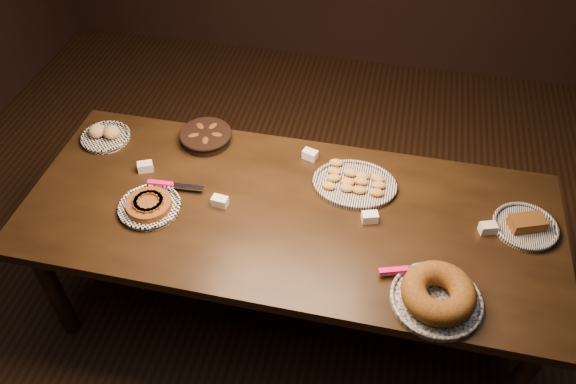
% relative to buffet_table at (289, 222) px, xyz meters
% --- Properties ---
extents(ground, '(5.00, 5.00, 0.00)m').
position_rel_buffet_table_xyz_m(ground, '(0.00, 0.00, -0.68)').
color(ground, black).
rests_on(ground, ground).
extents(buffet_table, '(2.40, 1.00, 0.75)m').
position_rel_buffet_table_xyz_m(buffet_table, '(0.00, 0.00, 0.00)').
color(buffet_table, black).
rests_on(buffet_table, ground).
extents(apple_tart_plate, '(0.35, 0.31, 0.05)m').
position_rel_buffet_table_xyz_m(apple_tart_plate, '(-0.61, -0.12, 0.09)').
color(apple_tart_plate, white).
rests_on(apple_tart_plate, buffet_table).
extents(madeleine_platter, '(0.39, 0.32, 0.04)m').
position_rel_buffet_table_xyz_m(madeleine_platter, '(0.26, 0.23, 0.09)').
color(madeleine_platter, black).
rests_on(madeleine_platter, buffet_table).
extents(bundt_cake_plate, '(0.41, 0.36, 0.11)m').
position_rel_buffet_table_xyz_m(bundt_cake_plate, '(0.65, -0.34, 0.12)').
color(bundt_cake_plate, black).
rests_on(bundt_cake_plate, buffet_table).
extents(croissant_basket, '(0.30, 0.30, 0.07)m').
position_rel_buffet_table_xyz_m(croissant_basket, '(-0.51, 0.38, 0.11)').
color(croissant_basket, black).
rests_on(croissant_basket, buffet_table).
extents(bread_roll_plate, '(0.25, 0.25, 0.08)m').
position_rel_buffet_table_xyz_m(bread_roll_plate, '(-1.02, 0.29, 0.10)').
color(bread_roll_plate, white).
rests_on(bread_roll_plate, buffet_table).
extents(loaf_plate, '(0.28, 0.28, 0.06)m').
position_rel_buffet_table_xyz_m(loaf_plate, '(1.02, 0.12, 0.09)').
color(loaf_plate, black).
rests_on(loaf_plate, buffet_table).
extents(tent_cards, '(1.67, 0.46, 0.04)m').
position_rel_buffet_table_xyz_m(tent_cards, '(0.04, 0.11, 0.10)').
color(tent_cards, white).
rests_on(tent_cards, buffet_table).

